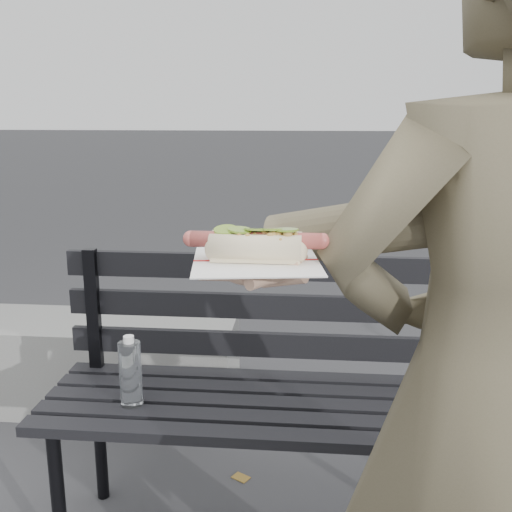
{
  "coord_description": "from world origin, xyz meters",
  "views": [
    {
      "loc": [
        0.03,
        -0.82,
        1.31
      ],
      "look_at": [
        -0.05,
        0.06,
        1.09
      ],
      "focal_mm": 42.0,
      "sensor_mm": 36.0,
      "label": 1
    }
  ],
  "objects": [
    {
      "name": "park_bench",
      "position": [
        -0.01,
        0.85,
        0.52
      ],
      "size": [
        1.5,
        0.44,
        0.88
      ],
      "color": "black",
      "rests_on": "ground"
    },
    {
      "name": "concrete_block",
      "position": [
        -0.9,
        1.61,
        0.2
      ],
      "size": [
        1.2,
        0.4,
        0.4
      ],
      "primitive_type": "cube",
      "color": "slate",
      "rests_on": "ground"
    },
    {
      "name": "person",
      "position": [
        0.33,
        0.14,
        0.83
      ],
      "size": [
        0.69,
        0.56,
        1.66
      ],
      "primitive_type": "imported",
      "rotation": [
        0.0,
        0.0,
        3.44
      ],
      "color": "brown",
      "rests_on": "ground"
    },
    {
      "name": "held_hotdog",
      "position": [
        0.13,
        0.12,
        1.12
      ],
      "size": [
        0.62,
        0.3,
        0.2
      ],
      "color": "brown"
    }
  ]
}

